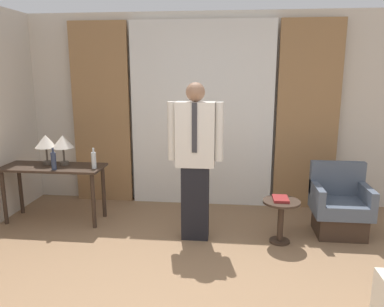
# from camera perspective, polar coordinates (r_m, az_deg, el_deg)

# --- Properties ---
(wall_back) EXTENTS (10.00, 0.06, 2.70)m
(wall_back) POSITION_cam_1_polar(r_m,az_deg,el_deg) (5.40, 1.58, 6.58)
(wall_back) COLOR beige
(wall_back) RESTS_ON ground_plane
(curtain_sheer_center) EXTENTS (1.99, 0.06, 2.58)m
(curtain_sheer_center) POSITION_cam_1_polar(r_m,az_deg,el_deg) (5.28, 1.46, 5.78)
(curtain_sheer_center) COLOR white
(curtain_sheer_center) RESTS_ON ground_plane
(curtain_drape_left) EXTENTS (0.83, 0.06, 2.58)m
(curtain_drape_left) POSITION_cam_1_polar(r_m,az_deg,el_deg) (5.58, -13.63, 5.81)
(curtain_drape_left) COLOR #997047
(curtain_drape_left) RESTS_ON ground_plane
(curtain_drape_right) EXTENTS (0.83, 0.06, 2.58)m
(curtain_drape_right) POSITION_cam_1_polar(r_m,az_deg,el_deg) (5.36, 17.18, 5.34)
(curtain_drape_right) COLOR #997047
(curtain_drape_right) RESTS_ON ground_plane
(desk) EXTENTS (1.28, 0.50, 0.73)m
(desk) POSITION_cam_1_polar(r_m,az_deg,el_deg) (5.08, -20.36, -3.04)
(desk) COLOR #38281E
(desk) RESTS_ON ground_plane
(table_lamp_left) EXTENTS (0.27, 0.27, 0.38)m
(table_lamp_left) POSITION_cam_1_polar(r_m,az_deg,el_deg) (5.13, -21.39, 1.61)
(table_lamp_left) COLOR #4C4238
(table_lamp_left) RESTS_ON desk
(table_lamp_right) EXTENTS (0.27, 0.27, 0.38)m
(table_lamp_right) POSITION_cam_1_polar(r_m,az_deg,el_deg) (5.03, -19.08, 1.58)
(table_lamp_right) COLOR #4C4238
(table_lamp_right) RESTS_ON desk
(bottle_near_edge) EXTENTS (0.06, 0.06, 0.26)m
(bottle_near_edge) POSITION_cam_1_polar(r_m,az_deg,el_deg) (4.76, -14.74, -0.96)
(bottle_near_edge) COLOR silver
(bottle_near_edge) RESTS_ON desk
(bottle_by_lamp) EXTENTS (0.06, 0.06, 0.27)m
(bottle_by_lamp) POSITION_cam_1_polar(r_m,az_deg,el_deg) (4.85, -20.34, -1.03)
(bottle_by_lamp) COLOR #2D3851
(bottle_by_lamp) RESTS_ON desk
(person) EXTENTS (0.62, 0.21, 1.79)m
(person) POSITION_cam_1_polar(r_m,az_deg,el_deg) (4.16, 0.51, -0.39)
(person) COLOR black
(person) RESTS_ON ground_plane
(armchair) EXTENTS (0.64, 0.56, 0.84)m
(armchair) POSITION_cam_1_polar(r_m,az_deg,el_deg) (4.80, 21.54, -7.71)
(armchair) COLOR #38281E
(armchair) RESTS_ON ground_plane
(side_table) EXTENTS (0.42, 0.42, 0.50)m
(side_table) POSITION_cam_1_polar(r_m,az_deg,el_deg) (4.36, 13.39, -8.96)
(side_table) COLOR #38281E
(side_table) RESTS_ON ground_plane
(book) EXTENTS (0.17, 0.23, 0.03)m
(book) POSITION_cam_1_polar(r_m,az_deg,el_deg) (4.31, 13.35, -6.73)
(book) COLOR maroon
(book) RESTS_ON side_table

